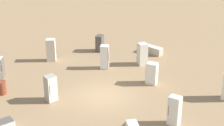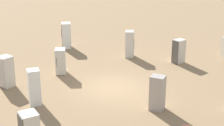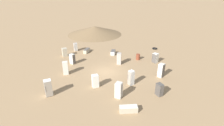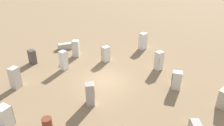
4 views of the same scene
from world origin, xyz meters
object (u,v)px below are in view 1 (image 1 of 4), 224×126
at_px(discarded_fridge_7, 142,54).
at_px(discarded_fridge_8, 51,50).
at_px(discarded_fridge_2, 153,50).
at_px(rusty_barrel, 2,88).
at_px(discarded_fridge_4, 174,111).
at_px(discarded_fridge_11, 105,57).
at_px(discarded_fridge_1, 100,43).
at_px(discarded_fridge_6, 152,73).
at_px(discarded_fridge_12, 51,88).

bearing_deg(discarded_fridge_7, discarded_fridge_8, 153.20).
bearing_deg(discarded_fridge_2, rusty_barrel, -15.72).
xyz_separation_m(discarded_fridge_4, discarded_fridge_7, (1.78, 8.83, -0.03)).
relative_size(discarded_fridge_11, rusty_barrel, 2.04).
distance_m(discarded_fridge_1, discarded_fridge_6, 7.54).
bearing_deg(discarded_fridge_2, discarded_fridge_7, 15.72).
xyz_separation_m(discarded_fridge_4, discarded_fridge_11, (-1.31, 9.12, 0.02)).
bearing_deg(discarded_fridge_1, rusty_barrel, -111.25).
relative_size(discarded_fridge_2, rusty_barrel, 1.98).
bearing_deg(discarded_fridge_4, rusty_barrel, 12.97).
xyz_separation_m(discarded_fridge_6, rusty_barrel, (-10.42, 1.96, -0.34)).
bearing_deg(discarded_fridge_11, discarded_fridge_4, 36.17).
xyz_separation_m(discarded_fridge_1, discarded_fridge_8, (-4.46, -0.75, 0.22)).
relative_size(discarded_fridge_2, discarded_fridge_6, 1.15).
height_order(discarded_fridge_4, discarded_fridge_8, discarded_fridge_8).
height_order(discarded_fridge_7, discarded_fridge_8, discarded_fridge_8).
bearing_deg(discarded_fridge_6, discarded_fridge_11, 75.51).
xyz_separation_m(discarded_fridge_11, rusty_barrel, (-8.05, -1.74, -0.49)).
bearing_deg(discarded_fridge_12, discarded_fridge_2, -169.60).
xyz_separation_m(discarded_fridge_8, discarded_fridge_12, (-1.29, -6.74, -0.04)).
bearing_deg(rusty_barrel, discarded_fridge_1, 31.53).
relative_size(discarded_fridge_1, discarded_fridge_12, 0.80).
height_order(discarded_fridge_2, discarded_fridge_6, discarded_fridge_6).
distance_m(discarded_fridge_2, discarded_fridge_6, 5.88).
height_order(discarded_fridge_8, discarded_fridge_12, discarded_fridge_8).
relative_size(discarded_fridge_2, discarded_fridge_8, 0.98).
bearing_deg(discarded_fridge_1, discarded_fridge_2, 10.67).
xyz_separation_m(discarded_fridge_8, discarded_fridge_11, (3.71, -2.91, 0.01)).
bearing_deg(discarded_fridge_2, discarded_fridge_4, 41.35).
bearing_deg(discarded_fridge_7, discarded_fridge_11, 173.05).
distance_m(discarded_fridge_7, rusty_barrel, 11.25).
bearing_deg(discarded_fridge_4, discarded_fridge_2, -57.36).
xyz_separation_m(discarded_fridge_12, rusty_barrel, (-3.05, 2.09, -0.44)).
height_order(discarded_fridge_11, rusty_barrel, discarded_fridge_11).
height_order(discarded_fridge_6, discarded_fridge_12, discarded_fridge_12).
distance_m(discarded_fridge_2, rusty_barrel, 13.38).
bearing_deg(discarded_fridge_4, discarded_fridge_1, -36.25).
bearing_deg(discarded_fridge_12, discarded_fridge_8, -119.08).
height_order(discarded_fridge_6, discarded_fridge_11, discarded_fridge_11).
bearing_deg(discarded_fridge_2, discarded_fridge_1, -56.64).
height_order(discarded_fridge_1, discarded_fridge_7, discarded_fridge_7).
distance_m(discarded_fridge_11, discarded_fridge_12, 6.30).
distance_m(discarded_fridge_6, discarded_fridge_7, 3.49).
relative_size(discarded_fridge_4, discarded_fridge_6, 1.17).
bearing_deg(discarded_fridge_6, discarded_fridge_1, 55.38).
bearing_deg(discarded_fridge_11, rusty_barrel, -49.81).
distance_m(discarded_fridge_2, discarded_fridge_7, 2.67).
bearing_deg(discarded_fridge_8, discarded_fridge_2, 8.67).
bearing_deg(discarded_fridge_11, discarded_fridge_6, 60.52).
bearing_deg(rusty_barrel, discarded_fridge_2, 14.37).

